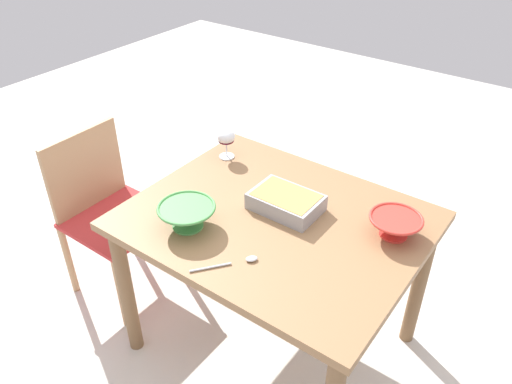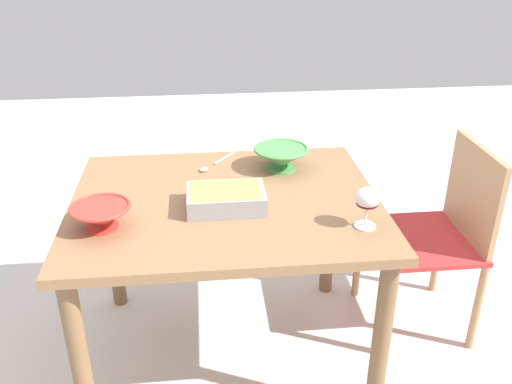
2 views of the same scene
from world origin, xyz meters
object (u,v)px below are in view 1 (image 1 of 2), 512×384
(wine_glass, at_px, (226,138))
(chair, at_px, (107,207))
(serving_spoon, at_px, (238,262))
(dining_table, at_px, (275,238))
(mixing_bowl, at_px, (395,225))
(small_bowl, at_px, (187,215))
(casserole_dish, at_px, (286,201))

(wine_glass, bearing_deg, chair, -140.41)
(serving_spoon, bearing_deg, dining_table, 97.95)
(chair, bearing_deg, wine_glass, 39.59)
(chair, height_order, mixing_bowl, chair)
(wine_glass, distance_m, small_bowl, 0.56)
(dining_table, distance_m, casserole_dish, 0.16)
(wine_glass, height_order, serving_spoon, wine_glass)
(mixing_bowl, distance_m, serving_spoon, 0.62)
(wine_glass, height_order, small_bowl, wine_glass)
(casserole_dish, bearing_deg, small_bowl, -127.53)
(dining_table, bearing_deg, serving_spoon, -82.05)
(casserole_dish, bearing_deg, wine_glass, 158.05)
(dining_table, distance_m, wine_glass, 0.57)
(dining_table, relative_size, casserole_dish, 4.10)
(dining_table, relative_size, small_bowl, 5.04)
(chair, distance_m, wine_glass, 0.73)
(chair, bearing_deg, small_bowl, -9.62)
(mixing_bowl, height_order, serving_spoon, mixing_bowl)
(dining_table, xyz_separation_m, casserole_dish, (0.00, 0.07, 0.15))
(wine_glass, xyz_separation_m, small_bowl, (0.22, -0.51, -0.05))
(dining_table, relative_size, mixing_bowl, 5.63)
(dining_table, height_order, serving_spoon, serving_spoon)
(casserole_dish, distance_m, serving_spoon, 0.38)
(dining_table, height_order, small_bowl, small_bowl)
(serving_spoon, bearing_deg, mixing_bowl, 51.33)
(casserole_dish, distance_m, mixing_bowl, 0.44)
(chair, distance_m, mixing_bowl, 1.45)
(casserole_dish, xyz_separation_m, small_bowl, (-0.25, -0.33, 0.01))
(small_bowl, bearing_deg, dining_table, 45.59)
(casserole_dish, height_order, mixing_bowl, mixing_bowl)
(wine_glass, relative_size, casserole_dish, 0.52)
(chair, distance_m, casserole_dish, 1.02)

